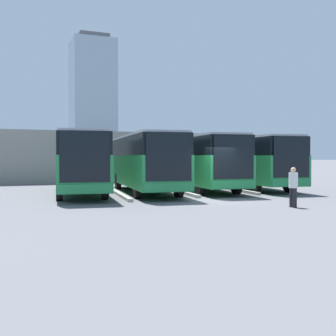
% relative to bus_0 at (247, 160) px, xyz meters
% --- Properties ---
extents(ground_plane, '(600.00, 600.00, 0.00)m').
position_rel_bus_0_xyz_m(ground_plane, '(5.48, 5.82, -1.82)').
color(ground_plane, '#5B5B60').
extents(bus_0, '(3.58, 10.88, 3.26)m').
position_rel_bus_0_xyz_m(bus_0, '(0.00, 0.00, 0.00)').
color(bus_0, '#238447').
rests_on(bus_0, ground_plane).
extents(curb_divider_0, '(0.92, 6.10, 0.15)m').
position_rel_bus_0_xyz_m(curb_divider_0, '(1.82, 1.58, -1.75)').
color(curb_divider_0, '#9E9E99').
rests_on(curb_divider_0, ground_plane).
extents(bus_1, '(3.58, 10.88, 3.26)m').
position_rel_bus_0_xyz_m(bus_1, '(3.65, 0.28, 0.00)').
color(bus_1, '#238447').
rests_on(bus_1, ground_plane).
extents(curb_divider_1, '(0.92, 6.10, 0.15)m').
position_rel_bus_0_xyz_m(curb_divider_1, '(5.48, 1.86, -1.75)').
color(curb_divider_1, '#9E9E99').
rests_on(curb_divider_1, ground_plane).
extents(bus_2, '(3.58, 10.88, 3.26)m').
position_rel_bus_0_xyz_m(bus_2, '(7.31, 0.88, 0.00)').
color(bus_2, '#238447').
rests_on(bus_2, ground_plane).
extents(curb_divider_2, '(0.92, 6.10, 0.15)m').
position_rel_bus_0_xyz_m(curb_divider_2, '(9.13, 2.45, -1.75)').
color(curb_divider_2, '#9E9E99').
rests_on(curb_divider_2, ground_plane).
extents(bus_3, '(3.58, 10.88, 3.26)m').
position_rel_bus_0_xyz_m(bus_3, '(10.96, 0.50, 0.00)').
color(bus_3, '#238447').
rests_on(bus_3, ground_plane).
extents(pedestrian, '(0.38, 0.39, 1.61)m').
position_rel_bus_0_xyz_m(pedestrian, '(3.92, 9.70, -0.95)').
color(pedestrian, black).
rests_on(pedestrian, ground_plane).
extents(station_building, '(32.50, 11.31, 4.11)m').
position_rel_bus_0_xyz_m(station_building, '(5.48, -13.76, 0.27)').
color(station_building, gray).
rests_on(station_building, ground_plane).
extents(office_tower, '(18.66, 18.66, 56.47)m').
position_rel_bus_0_xyz_m(office_tower, '(-22.35, -164.79, 25.82)').
color(office_tower, '#93A8B7').
rests_on(office_tower, ground_plane).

